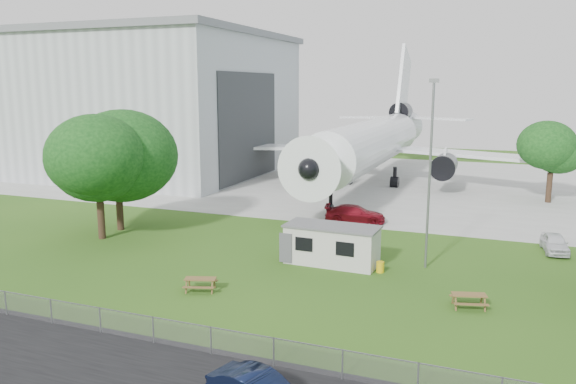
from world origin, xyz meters
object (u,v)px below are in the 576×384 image
(site_cabin, at_px, (332,245))
(hangar, at_px, (122,102))
(airliner, at_px, (374,141))
(picnic_east, at_px, (468,307))
(picnic_west, at_px, (201,291))

(site_cabin, bearing_deg, hangar, 142.20)
(airliner, height_order, picnic_east, airliner)
(hangar, relative_size, picnic_east, 23.89)
(site_cabin, xyz_separation_m, picnic_west, (-5.64, -7.60, -1.31))
(hangar, relative_size, airliner, 0.90)
(picnic_east, bearing_deg, hangar, 128.46)
(site_cabin, distance_m, picnic_east, 10.21)
(airliner, bearing_deg, picnic_east, -69.59)
(airliner, distance_m, picnic_west, 39.05)
(hangar, relative_size, site_cabin, 6.33)
(picnic_west, relative_size, picnic_east, 1.00)
(airliner, distance_m, picnic_east, 38.43)
(hangar, relative_size, picnic_west, 23.89)
(airliner, xyz_separation_m, site_cabin, (4.26, -31.07, -3.96))
(site_cabin, height_order, picnic_east, site_cabin)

